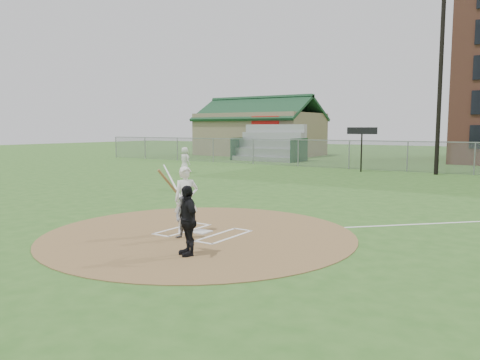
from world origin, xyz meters
The scene contains 14 objects.
ground centered at (0.00, 0.00, 0.00)m, with size 140.00×140.00×0.00m, color #316020.
dirt_circle centered at (0.00, 0.00, 0.01)m, with size 8.40×8.40×0.02m, color olive.
home_plate centered at (-0.06, 0.15, 0.04)m, with size 0.48×0.48×0.03m, color silver.
foul_line_third centered at (-9.00, 9.00, 0.01)m, with size 0.10×24.00×0.01m, color white.
catcher centered at (0.08, -0.71, 0.58)m, with size 0.54×0.42×1.12m, color slate.
umpire centered at (1.12, -1.83, 0.81)m, with size 0.93×0.39×1.59m, color black.
ondeck_player centered at (-11.58, 13.09, 0.83)m, with size 0.81×0.53×1.66m, color silver.
batters_boxes centered at (0.00, 0.15, 0.03)m, with size 2.08×1.88×0.01m.
batter_at_plate centered at (-0.38, -0.09, 0.93)m, with size 0.81×1.09×1.82m.
outfield_fence centered at (0.00, 22.00, 1.02)m, with size 56.08×0.08×2.03m.
bleachers centered at (-13.00, 26.20, 1.59)m, with size 6.08×3.20×3.20m.
clubhouse centered at (-18.00, 32.99, 2.39)m, with size 12.20×8.71×6.23m.
light_pole centered at (2.00, 21.00, 6.61)m, with size 1.20×0.30×12.22m.
scoreboard_sign centered at (-2.50, 20.20, 2.39)m, with size 2.00×0.10×2.93m.
Camera 1 is at (7.81, -9.78, 2.87)m, focal length 35.00 mm.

